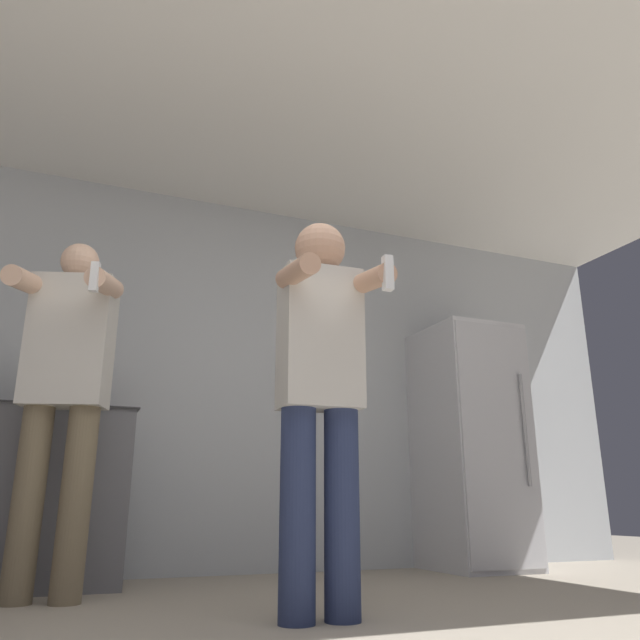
# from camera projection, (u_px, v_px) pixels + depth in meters

# --- Properties ---
(wall_back) EXTENTS (7.00, 0.06, 2.55)m
(wall_back) POSITION_uv_depth(u_px,v_px,m) (192.00, 374.00, 4.21)
(wall_back) COLOR #B2B7BC
(wall_back) RESTS_ON ground_plane
(ceiling_slab) EXTENTS (7.00, 3.13, 0.05)m
(ceiling_slab) POSITION_uv_depth(u_px,v_px,m) (252.00, 93.00, 3.39)
(ceiling_slab) COLOR silver
(ceiling_slab) RESTS_ON wall_back
(refrigerator) EXTENTS (0.61, 0.71, 1.68)m
(refrigerator) POSITION_uv_depth(u_px,v_px,m) (471.00, 445.00, 4.45)
(refrigerator) COLOR silver
(refrigerator) RESTS_ON ground_plane
(bottle_clear_vodka) EXTENTS (0.06, 0.06, 0.30)m
(bottle_clear_vodka) POSITION_uv_depth(u_px,v_px,m) (92.00, 394.00, 3.70)
(bottle_clear_vodka) COLOR maroon
(bottle_clear_vodka) RESTS_ON counter
(person_woman_foreground) EXTENTS (0.42, 0.49, 1.62)m
(person_woman_foreground) POSITION_uv_depth(u_px,v_px,m) (321.00, 382.00, 2.56)
(person_woman_foreground) COLOR navy
(person_woman_foreground) RESTS_ON ground_plane
(person_man_side) EXTENTS (0.56, 0.56, 1.72)m
(person_man_side) POSITION_uv_depth(u_px,v_px,m) (65.00, 385.00, 3.02)
(person_man_side) COLOR #75664C
(person_man_side) RESTS_ON ground_plane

